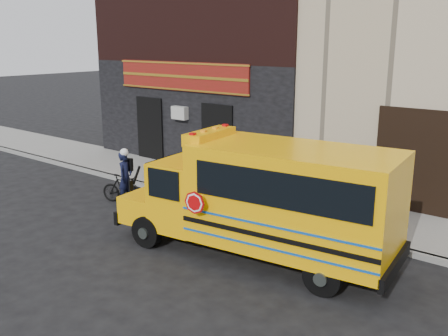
% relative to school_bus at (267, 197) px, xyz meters
% --- Properties ---
extents(ground, '(120.00, 120.00, 0.00)m').
position_rel_school_bus_xyz_m(ground, '(-2.36, -0.35, -1.51)').
color(ground, black).
rests_on(ground, ground).
extents(curb, '(40.00, 0.20, 0.15)m').
position_rel_school_bus_xyz_m(curb, '(-2.36, 2.25, -1.43)').
color(curb, gray).
rests_on(curb, ground).
extents(sidewalk, '(40.00, 3.00, 0.15)m').
position_rel_school_bus_xyz_m(sidewalk, '(-2.36, 3.75, -1.43)').
color(sidewalk, slate).
rests_on(sidewalk, ground).
extents(building, '(20.00, 10.70, 12.00)m').
position_rel_school_bus_xyz_m(building, '(-2.41, 10.10, 4.62)').
color(building, tan).
rests_on(building, sidewalk).
extents(school_bus, '(7.09, 2.89, 2.92)m').
position_rel_school_bus_xyz_m(school_bus, '(0.00, 0.00, 0.00)').
color(school_bus, black).
rests_on(school_bus, ground).
extents(bicycle, '(1.60, 0.90, 0.93)m').
position_rel_school_bus_xyz_m(bicycle, '(-5.79, 0.65, -1.05)').
color(bicycle, black).
rests_on(bicycle, ground).
extents(cyclist, '(0.54, 0.68, 1.61)m').
position_rel_school_bus_xyz_m(cyclist, '(-5.73, 0.68, -0.70)').
color(cyclist, black).
rests_on(cyclist, ground).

